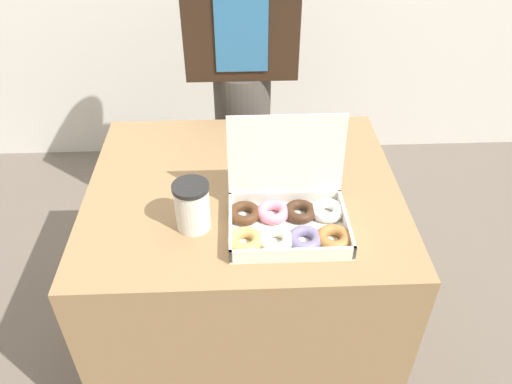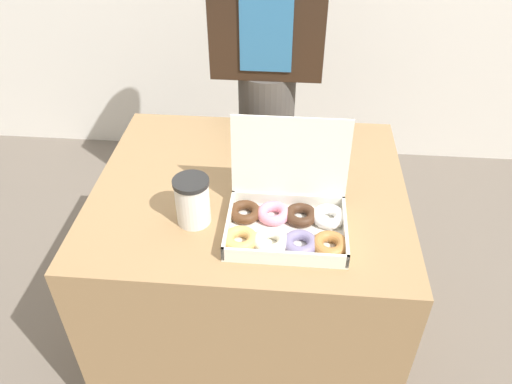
{
  "view_description": "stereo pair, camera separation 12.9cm",
  "coord_description": "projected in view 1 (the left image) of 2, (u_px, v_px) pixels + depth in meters",
  "views": [
    {
      "loc": [
        -0.01,
        -1.17,
        1.64
      ],
      "look_at": [
        0.03,
        -0.15,
        0.84
      ],
      "focal_mm": 35.0,
      "sensor_mm": 36.0,
      "label": 1
    },
    {
      "loc": [
        0.12,
        -1.17,
        1.64
      ],
      "look_at": [
        0.03,
        -0.15,
        0.84
      ],
      "focal_mm": 35.0,
      "sensor_mm": 36.0,
      "label": 2
    }
  ],
  "objects": [
    {
      "name": "coffee_cup",
      "position": [
        192.0,
        206.0,
        1.3
      ],
      "size": [
        0.1,
        0.1,
        0.14
      ],
      "color": "silver",
      "rests_on": "table"
    },
    {
      "name": "donut_box",
      "position": [
        288.0,
        216.0,
        1.31
      ],
      "size": [
        0.34,
        0.25,
        0.28
      ],
      "color": "white",
      "rests_on": "table"
    },
    {
      "name": "ground_plane",
      "position": [
        246.0,
        338.0,
        1.94
      ],
      "size": [
        14.0,
        14.0,
        0.0
      ],
      "primitive_type": "plane",
      "color": "#665B51"
    },
    {
      "name": "table",
      "position": [
        245.0,
        272.0,
        1.71
      ],
      "size": [
        0.92,
        0.79,
        0.74
      ],
      "color": "#99754C",
      "rests_on": "ground_plane"
    },
    {
      "name": "person_customer",
      "position": [
        242.0,
        64.0,
        1.88
      ],
      "size": [
        0.41,
        0.23,
        1.58
      ],
      "color": "#4C4742",
      "rests_on": "ground_plane"
    }
  ]
}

